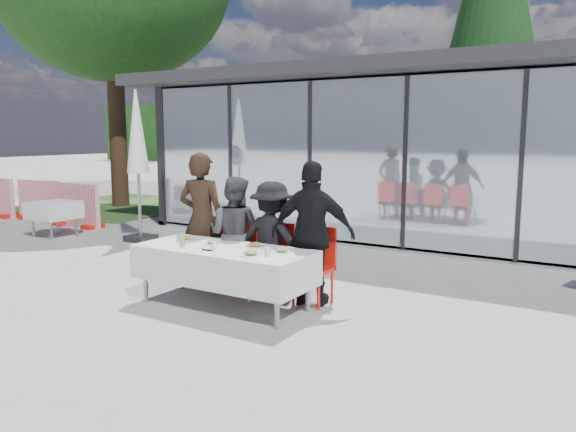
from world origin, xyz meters
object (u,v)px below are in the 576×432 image
object	(u,v)px
diner_a	(202,220)
diner_chair_d	(316,261)
diner_chair_a	(207,247)
diner_chair_c	(276,256)
plate_b	(213,243)
plate_c	(256,245)
folded_eyeglasses	(207,250)
plate_extra	(251,254)
market_umbrella	(137,142)
diner_c	(272,240)
plate_a	(185,238)
diner_b	(235,234)
juice_bottle	(182,241)
plate_d	(282,251)
conifer_tree	(493,8)
diner_chair_b	(239,251)
spare_table_left	(54,210)
dining_table	(224,264)
diner_d	(313,234)

from	to	relation	value
diner_a	diner_chair_d	size ratio (longest dim) A/B	1.94
diner_chair_a	diner_chair_c	bearing A→B (deg)	0.00
plate_b	plate_c	distance (m)	0.57
diner_chair_a	folded_eyeglasses	world-z (taller)	diner_chair_a
plate_b	plate_extra	world-z (taller)	same
diner_chair_a	market_umbrella	distance (m)	3.99
plate_extra	diner_chair_a	bearing A→B (deg)	146.29
diner_a	diner_c	world-z (taller)	diner_a
diner_chair_a	plate_a	xyz separation A→B (m)	(0.14, -0.63, 0.24)
diner_a	plate_a	xyz separation A→B (m)	(0.14, -0.52, -0.17)
diner_chair_c	plate_c	size ratio (longest dim) A/B	3.96
diner_b	juice_bottle	distance (m)	0.87
diner_chair_c	plate_d	xyz separation A→B (m)	(0.49, -0.64, 0.24)
plate_extra	juice_bottle	distance (m)	1.05
diner_chair_d	conifer_tree	xyz separation A→B (m)	(-0.65, 12.52, 5.45)
diner_chair_d	market_umbrella	size ratio (longest dim) A/B	0.33
diner_a	plate_extra	bearing A→B (deg)	137.26
diner_b	plate_b	bearing A→B (deg)	90.58
diner_chair_b	spare_table_left	xyz separation A→B (m)	(-5.73, 1.26, 0.02)
diner_c	conifer_tree	size ratio (longest dim) A/B	0.15
diner_chair_b	plate_extra	world-z (taller)	diner_chair_b
plate_extra	conifer_tree	bearing A→B (deg)	91.32
diner_c	juice_bottle	world-z (taller)	diner_c
diner_b	market_umbrella	bearing A→B (deg)	-34.57
plate_b	juice_bottle	bearing A→B (deg)	-132.66
dining_table	plate_c	size ratio (longest dim) A/B	9.17
diner_chair_a	diner_c	bearing A→B (deg)	-5.02
folded_eyeglasses	diner_a	bearing A→B (deg)	132.54
diner_chair_d	folded_eyeglasses	bearing A→B (deg)	-133.91
diner_chair_a	plate_c	bearing A→B (deg)	-23.66
juice_bottle	spare_table_left	size ratio (longest dim) A/B	0.16
plate_b	folded_eyeglasses	distance (m)	0.37
dining_table	conifer_tree	distance (m)	14.34
market_umbrella	spare_table_left	bearing A→B (deg)	-163.42
diner_chair_a	diner_chair_d	distance (m)	1.78
diner_b	diner_d	bearing A→B (deg)	172.34
spare_table_left	plate_extra	bearing A→B (deg)	-18.59
plate_a	juice_bottle	xyz separation A→B (m)	(0.25, -0.32, 0.04)
plate_d	conifer_tree	bearing A→B (deg)	92.31
diner_chair_a	spare_table_left	xyz separation A→B (m)	(-5.16, 1.26, 0.02)
dining_table	diner_chair_d	bearing A→B (deg)	39.86
diner_a	diner_chair_d	xyz separation A→B (m)	(1.78, 0.10, -0.41)
diner_chair_d	market_umbrella	xyz separation A→B (m)	(-5.01, 1.83, 1.45)
plate_d	plate_extra	xyz separation A→B (m)	(-0.22, -0.32, 0.00)
diner_a	diner_d	distance (m)	1.78
diner_chair_c	market_umbrella	xyz separation A→B (m)	(-4.40, 1.83, 1.45)
diner_chair_c	market_umbrella	bearing A→B (deg)	157.45
diner_c	diner_d	distance (m)	0.62
diner_chair_a	plate_extra	bearing A→B (deg)	-33.71
plate_d	plate_extra	world-z (taller)	same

